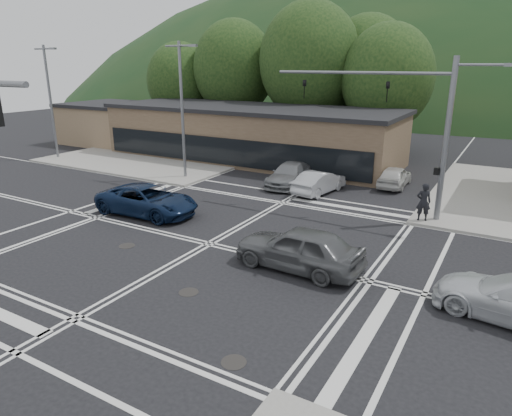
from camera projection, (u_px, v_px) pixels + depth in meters
The scene contains 19 objects.
ground at pixel (209, 244), 20.27m from camera, with size 120.00×120.00×0.00m, color black.
sidewalk_nw at pixel (170, 154), 39.77m from camera, with size 16.00×16.00×0.15m, color gray.
commercial_row at pixel (250, 135), 37.48m from camera, with size 24.00×8.00×4.00m, color brown.
commercial_nw at pixel (112, 124), 45.19m from camera, with size 8.00×7.00×3.60m, color #846B4F.
hill_north at pixel (464, 101), 94.36m from camera, with size 252.00×126.00×140.00m, color #19381A.
tree_n_a at pixel (234, 68), 44.54m from camera, with size 8.00×8.00×11.75m.
tree_n_b at pixel (310, 61), 40.51m from camera, with size 9.00×9.00×12.98m.
tree_n_c at pixel (387, 78), 37.56m from camera, with size 7.60×7.60×10.87m.
tree_n_d at pixel (180, 81), 46.98m from camera, with size 6.80×6.80×9.76m.
tree_n_e at pixel (367, 68), 42.09m from camera, with size 8.40×8.40×11.98m.
streetlight_nw at pixel (183, 104), 30.17m from camera, with size 2.50×0.25×9.00m.
streetlight_w at pixel (51, 97), 36.63m from camera, with size 2.50×0.25×9.00m.
signal_mast_ne at pixel (421, 119), 22.14m from camera, with size 11.65×0.30×8.00m.
car_blue_west at pixel (147, 200), 24.02m from camera, with size 2.57×5.57×1.55m, color #0D1C39.
car_grey_center at pixel (299, 248), 17.60m from camera, with size 2.03×5.05×1.72m, color #535558.
car_queue_a at pixel (319, 182), 27.95m from camera, with size 1.46×4.20×1.38m, color #A9ACB0.
car_queue_b at pixel (395, 176), 29.37m from camera, with size 1.60×3.98×1.36m, color beige.
car_northbound at pixel (290, 174), 29.78m from camera, with size 1.99×4.89×1.42m, color slate.
pedestrian at pixel (424, 202), 22.58m from camera, with size 0.70×0.46×1.91m, color black.
Camera 1 is at (11.26, -15.21, 7.72)m, focal length 32.00 mm.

